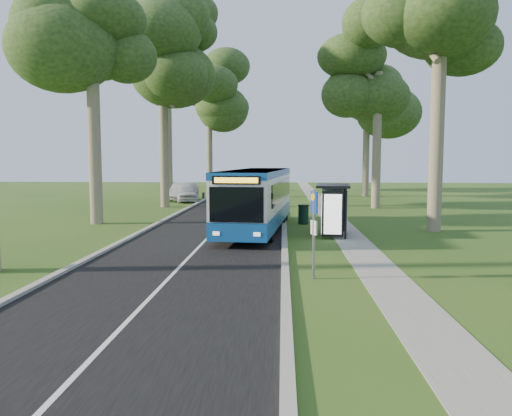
# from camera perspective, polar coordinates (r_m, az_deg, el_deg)

# --- Properties ---
(ground) EXTENTS (120.00, 120.00, 0.00)m
(ground) POSITION_cam_1_polar(r_m,az_deg,el_deg) (19.59, 3.30, -4.97)
(ground) COLOR #2B5219
(ground) RESTS_ON ground
(road) EXTENTS (7.00, 100.00, 0.02)m
(road) POSITION_cam_1_polar(r_m,az_deg,el_deg) (29.67, -3.55, -1.37)
(road) COLOR black
(road) RESTS_ON ground
(kerb_east) EXTENTS (0.25, 100.00, 0.12)m
(kerb_east) POSITION_cam_1_polar(r_m,az_deg,el_deg) (29.47, 3.22, -1.32)
(kerb_east) COLOR #9E9B93
(kerb_east) RESTS_ON ground
(kerb_west) EXTENTS (0.25, 100.00, 0.12)m
(kerb_west) POSITION_cam_1_polar(r_m,az_deg,el_deg) (30.27, -10.15, -1.21)
(kerb_west) COLOR #9E9B93
(kerb_west) RESTS_ON ground
(centre_line) EXTENTS (0.12, 100.00, 0.00)m
(centre_line) POSITION_cam_1_polar(r_m,az_deg,el_deg) (29.67, -3.55, -1.34)
(centre_line) COLOR white
(centre_line) RESTS_ON road
(footpath) EXTENTS (1.50, 100.00, 0.02)m
(footpath) POSITION_cam_1_polar(r_m,az_deg,el_deg) (29.64, 9.03, -1.43)
(footpath) COLOR gray
(footpath) RESTS_ON ground
(bus) EXTENTS (3.45, 11.74, 3.06)m
(bus) POSITION_cam_1_polar(r_m,az_deg,el_deg) (25.14, 0.12, 1.01)
(bus) COLOR white
(bus) RESTS_ON ground
(bus_stop_sign) EXTENTS (0.19, 0.36, 2.68)m
(bus_stop_sign) POSITION_cam_1_polar(r_m,az_deg,el_deg) (14.95, 6.64, -1.83)
(bus_stop_sign) COLOR gray
(bus_stop_sign) RESTS_ON ground
(bus_shelter) EXTENTS (1.80, 2.95, 2.41)m
(bus_shelter) POSITION_cam_1_polar(r_m,az_deg,el_deg) (23.41, 9.23, 0.86)
(bus_shelter) COLOR black
(bus_shelter) RESTS_ON ground
(litter_bin) EXTENTS (0.62, 0.62, 1.08)m
(litter_bin) POSITION_cam_1_polar(r_m,az_deg,el_deg) (27.88, 5.45, -0.72)
(litter_bin) COLOR black
(litter_bin) RESTS_ON ground
(car_white) EXTENTS (2.69, 4.50, 1.43)m
(car_white) POSITION_cam_1_polar(r_m,az_deg,el_deg) (43.02, -7.95, 1.67)
(car_white) COLOR silver
(car_white) RESTS_ON ground
(car_silver) EXTENTS (2.00, 4.87, 1.57)m
(car_silver) POSITION_cam_1_polar(r_m,az_deg,el_deg) (44.27, -8.32, 1.86)
(car_silver) COLOR #A3A6AB
(car_silver) RESTS_ON ground
(tree_west_b) EXTENTS (5.20, 5.20, 16.09)m
(tree_west_b) POSITION_cam_1_polar(r_m,az_deg,el_deg) (30.35, -18.41, 21.21)
(tree_west_b) COLOR #7A6B56
(tree_west_b) RESTS_ON ground
(tree_west_c) EXTENTS (5.20, 5.20, 14.24)m
(tree_west_c) POSITION_cam_1_polar(r_m,az_deg,el_deg) (38.94, -10.62, 15.77)
(tree_west_c) COLOR #7A6B56
(tree_west_c) RESTS_ON ground
(tree_west_d) EXTENTS (5.20, 5.20, 18.97)m
(tree_west_d) POSITION_cam_1_polar(r_m,az_deg,el_deg) (49.62, -10.19, 17.59)
(tree_west_d) COLOR #7A6B56
(tree_west_d) RESTS_ON ground
(tree_west_e) EXTENTS (5.20, 5.20, 14.56)m
(tree_west_e) POSITION_cam_1_polar(r_m,az_deg,el_deg) (58.33, -5.38, 12.62)
(tree_west_e) COLOR #7A6B56
(tree_west_e) RESTS_ON ground
(tree_east_c) EXTENTS (5.20, 5.20, 13.59)m
(tree_east_c) POSITION_cam_1_polar(r_m,az_deg,el_deg) (38.45, 13.83, 15.12)
(tree_east_c) COLOR #7A6B56
(tree_east_c) RESTS_ON ground
(tree_east_d) EXTENTS (5.20, 5.20, 13.80)m
(tree_east_d) POSITION_cam_1_polar(r_m,az_deg,el_deg) (50.37, 12.61, 13.00)
(tree_east_d) COLOR #7A6B56
(tree_east_d) RESTS_ON ground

